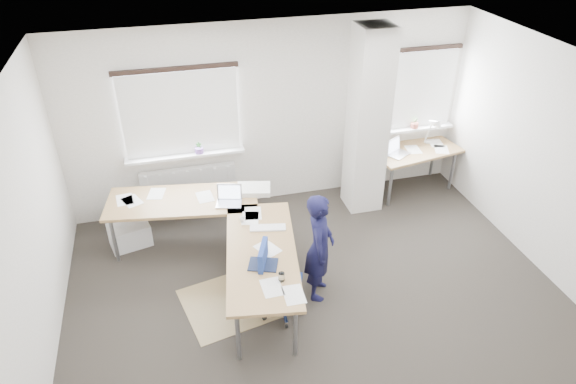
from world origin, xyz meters
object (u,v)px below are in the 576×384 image
object	(u,v)px
desk_main	(223,225)
desk_side	(415,152)
task_chair	(279,295)
person	(319,247)

from	to	relation	value
desk_main	desk_side	world-z (taller)	desk_side
desk_main	task_chair	size ratio (longest dim) A/B	3.03
desk_side	task_chair	world-z (taller)	desk_side
desk_main	desk_side	bearing A→B (deg)	29.67
desk_main	person	size ratio (longest dim) A/B	2.10
desk_main	task_chair	distance (m)	1.16
desk_side	task_chair	size ratio (longest dim) A/B	1.54
person	desk_side	bearing A→B (deg)	-27.05
desk_main	task_chair	xyz separation A→B (m)	(0.48, -0.97, -0.42)
person	task_chair	bearing A→B (deg)	133.72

